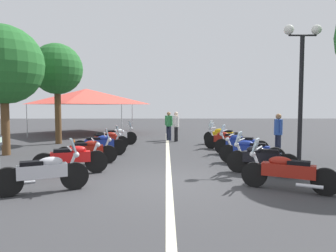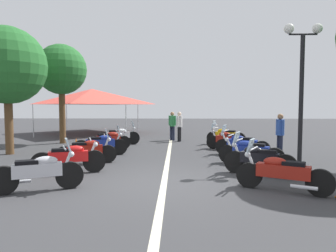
{
  "view_description": "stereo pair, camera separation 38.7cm",
  "coord_description": "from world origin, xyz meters",
  "px_view_note": "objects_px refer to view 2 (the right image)",
  "views": [
    {
      "loc": [
        -7.65,
        0.07,
        1.97
      ],
      "look_at": [
        3.74,
        0.0,
        1.22
      ],
      "focal_mm": 32.45,
      "sensor_mm": 36.0,
      "label": 1
    },
    {
      "loc": [
        -7.65,
        -0.31,
        1.97
      ],
      "look_at": [
        3.74,
        0.0,
        1.22
      ],
      "focal_mm": 32.45,
      "sensor_mm": 36.0,
      "label": 2
    }
  ],
  "objects_px": {
    "motorcycle_left_row_4": "(109,140)",
    "roadside_tree_0": "(7,66)",
    "street_lamp_twin_globe": "(302,69)",
    "roadside_tree_1": "(61,70)",
    "motorcycle_left_row_2": "(87,150)",
    "bystander_0": "(179,124)",
    "traffic_cone_0": "(76,145)",
    "motorcycle_left_row_1": "(69,158)",
    "bystander_2": "(280,131)",
    "motorcycle_left_row_3": "(101,144)",
    "motorcycle_right_row_2": "(250,151)",
    "motorcycle_right_row_4": "(228,140)",
    "event_tent": "(92,97)",
    "motorcycle_left_row_0": "(39,171)",
    "motorcycle_right_row_3": "(241,144)",
    "motorcycle_right_row_5": "(225,136)",
    "motorcycle_right_row_0": "(282,172)",
    "bystander_1": "(172,124)",
    "motorcycle_right_row_1": "(258,159)"
  },
  "relations": [
    {
      "from": "motorcycle_right_row_5",
      "to": "motorcycle_right_row_0",
      "type": "bearing_deg",
      "value": 115.4
    },
    {
      "from": "motorcycle_left_row_1",
      "to": "roadside_tree_1",
      "type": "distance_m",
      "value": 8.46
    },
    {
      "from": "motorcycle_left_row_1",
      "to": "motorcycle_right_row_5",
      "type": "height_order",
      "value": "motorcycle_right_row_5"
    },
    {
      "from": "bystander_0",
      "to": "bystander_2",
      "type": "height_order",
      "value": "bystander_2"
    },
    {
      "from": "motorcycle_left_row_1",
      "to": "roadside_tree_0",
      "type": "xyz_separation_m",
      "value": [
        3.5,
        3.71,
        3.12
      ]
    },
    {
      "from": "motorcycle_left_row_2",
      "to": "motorcycle_right_row_4",
      "type": "xyz_separation_m",
      "value": [
        3.38,
        -5.37,
        0.0
      ]
    },
    {
      "from": "roadside_tree_1",
      "to": "roadside_tree_0",
      "type": "bearing_deg",
      "value": 167.69
    },
    {
      "from": "motorcycle_left_row_0",
      "to": "motorcycle_right_row_5",
      "type": "xyz_separation_m",
      "value": [
        8.53,
        -5.65,
        0.0
      ]
    },
    {
      "from": "motorcycle_right_row_3",
      "to": "motorcycle_right_row_5",
      "type": "relative_size",
      "value": 1.06
    },
    {
      "from": "motorcycle_right_row_4",
      "to": "bystander_2",
      "type": "height_order",
      "value": "bystander_2"
    },
    {
      "from": "motorcycle_left_row_1",
      "to": "motorcycle_right_row_0",
      "type": "xyz_separation_m",
      "value": [
        -1.72,
        -5.53,
        -0.01
      ]
    },
    {
      "from": "street_lamp_twin_globe",
      "to": "roadside_tree_1",
      "type": "height_order",
      "value": "roadside_tree_1"
    },
    {
      "from": "motorcycle_right_row_0",
      "to": "motorcycle_right_row_2",
      "type": "height_order",
      "value": "motorcycle_right_row_0"
    },
    {
      "from": "motorcycle_left_row_3",
      "to": "motorcycle_right_row_2",
      "type": "xyz_separation_m",
      "value": [
        -1.82,
        -5.46,
        -0.01
      ]
    },
    {
      "from": "motorcycle_left_row_2",
      "to": "bystander_0",
      "type": "bearing_deg",
      "value": 49.4
    },
    {
      "from": "motorcycle_left_row_1",
      "to": "motorcycle_left_row_4",
      "type": "relative_size",
      "value": 1.06
    },
    {
      "from": "motorcycle_right_row_2",
      "to": "event_tent",
      "type": "xyz_separation_m",
      "value": [
        11.67,
        8.55,
        2.19
      ]
    },
    {
      "from": "motorcycle_right_row_2",
      "to": "street_lamp_twin_globe",
      "type": "height_order",
      "value": "street_lamp_twin_globe"
    },
    {
      "from": "motorcycle_right_row_5",
      "to": "bystander_2",
      "type": "xyz_separation_m",
      "value": [
        -3.39,
        -1.59,
        0.51
      ]
    },
    {
      "from": "motorcycle_right_row_3",
      "to": "motorcycle_left_row_2",
      "type": "bearing_deg",
      "value": 44.98
    },
    {
      "from": "motorcycle_left_row_1",
      "to": "motorcycle_right_row_5",
      "type": "relative_size",
      "value": 1.09
    },
    {
      "from": "roadside_tree_1",
      "to": "motorcycle_right_row_1",
      "type": "bearing_deg",
      "value": -131.01
    },
    {
      "from": "motorcycle_left_row_2",
      "to": "motorcycle_left_row_3",
      "type": "xyz_separation_m",
      "value": [
        1.69,
        -0.06,
        0.01
      ]
    },
    {
      "from": "motorcycle_right_row_0",
      "to": "motorcycle_right_row_3",
      "type": "distance_m",
      "value": 5.06
    },
    {
      "from": "motorcycle_right_row_4",
      "to": "street_lamp_twin_globe",
      "type": "xyz_separation_m",
      "value": [
        -3.61,
        -1.75,
        2.72
      ]
    },
    {
      "from": "motorcycle_left_row_2",
      "to": "traffic_cone_0",
      "type": "height_order",
      "value": "motorcycle_left_row_2"
    },
    {
      "from": "motorcycle_right_row_0",
      "to": "bystander_1",
      "type": "distance_m",
      "value": 10.76
    },
    {
      "from": "motorcycle_left_row_2",
      "to": "motorcycle_right_row_1",
      "type": "relative_size",
      "value": 1.09
    },
    {
      "from": "motorcycle_left_row_0",
      "to": "motorcycle_right_row_5",
      "type": "relative_size",
      "value": 1.02
    },
    {
      "from": "motorcycle_right_row_5",
      "to": "traffic_cone_0",
      "type": "xyz_separation_m",
      "value": [
        -2.59,
        6.76,
        -0.18
      ]
    },
    {
      "from": "motorcycle_left_row_0",
      "to": "bystander_1",
      "type": "distance_m",
      "value": 10.95
    },
    {
      "from": "motorcycle_left_row_4",
      "to": "motorcycle_left_row_1",
      "type": "bearing_deg",
      "value": -108.71
    },
    {
      "from": "motorcycle_right_row_2",
      "to": "motorcycle_left_row_1",
      "type": "bearing_deg",
      "value": 40.79
    },
    {
      "from": "motorcycle_right_row_3",
      "to": "bystander_1",
      "type": "bearing_deg",
      "value": -34.66
    },
    {
      "from": "motorcycle_left_row_1",
      "to": "motorcycle_left_row_2",
      "type": "relative_size",
      "value": 1.01
    },
    {
      "from": "motorcycle_right_row_4",
      "to": "bystander_1",
      "type": "distance_m",
      "value": 4.54
    },
    {
      "from": "motorcycle_left_row_4",
      "to": "roadside_tree_0",
      "type": "bearing_deg",
      "value": -177.01
    },
    {
      "from": "motorcycle_left_row_1",
      "to": "motorcycle_right_row_2",
      "type": "bearing_deg",
      "value": -4.09
    },
    {
      "from": "motorcycle_right_row_4",
      "to": "motorcycle_right_row_3",
      "type": "bearing_deg",
      "value": 128.31
    },
    {
      "from": "motorcycle_left_row_3",
      "to": "motorcycle_right_row_5",
      "type": "distance_m",
      "value": 6.45
    },
    {
      "from": "motorcycle_right_row_0",
      "to": "motorcycle_right_row_3",
      "type": "bearing_deg",
      "value": -63.83
    },
    {
      "from": "traffic_cone_0",
      "to": "bystander_0",
      "type": "height_order",
      "value": "bystander_0"
    },
    {
      "from": "motorcycle_left_row_1",
      "to": "bystander_0",
      "type": "distance_m",
      "value": 8.77
    },
    {
      "from": "bystander_2",
      "to": "event_tent",
      "type": "distance_m",
      "value": 14.24
    },
    {
      "from": "motorcycle_left_row_2",
      "to": "bystander_0",
      "type": "height_order",
      "value": "bystander_0"
    },
    {
      "from": "traffic_cone_0",
      "to": "roadside_tree_0",
      "type": "relative_size",
      "value": 0.12
    },
    {
      "from": "motorcycle_left_row_0",
      "to": "traffic_cone_0",
      "type": "bearing_deg",
      "value": 75.94
    },
    {
      "from": "motorcycle_right_row_4",
      "to": "bystander_0",
      "type": "relative_size",
      "value": 1.14
    },
    {
      "from": "motorcycle_left_row_3",
      "to": "motorcycle_right_row_2",
      "type": "bearing_deg",
      "value": -34.9
    },
    {
      "from": "motorcycle_left_row_4",
      "to": "bystander_2",
      "type": "relative_size",
      "value": 1.15
    }
  ]
}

